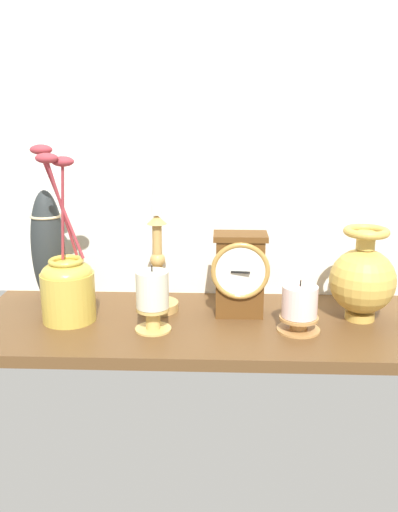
# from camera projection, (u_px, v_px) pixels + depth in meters

# --- Properties ---
(ground_plane) EXTENTS (1.00, 0.36, 0.02)m
(ground_plane) POSITION_uv_depth(u_px,v_px,m) (213.00, 326.00, 1.15)
(ground_plane) COLOR brown
(back_wall) EXTENTS (1.20, 0.02, 0.65)m
(back_wall) POSITION_uv_depth(u_px,v_px,m) (216.00, 155.00, 1.24)
(back_wall) COLOR white
(back_wall) RESTS_ON ground_plane
(mantel_clock) EXTENTS (0.12, 0.08, 0.18)m
(mantel_clock) POSITION_uv_depth(u_px,v_px,m) (240.00, 274.00, 1.16)
(mantel_clock) COLOR #5C3715
(mantel_clock) RESTS_ON ground_plane
(candlestick_tall_left) EXTENTS (0.09, 0.09, 0.41)m
(candlestick_tall_left) POSITION_uv_depth(u_px,v_px,m) (157.00, 250.00, 1.18)
(candlestick_tall_left) COLOR tan
(candlestick_tall_left) RESTS_ON ground_plane
(brass_vase_bulbous) EXTENTS (0.14, 0.14, 0.20)m
(brass_vase_bulbous) POSITION_uv_depth(u_px,v_px,m) (363.00, 278.00, 1.14)
(brass_vase_bulbous) COLOR gold
(brass_vase_bulbous) RESTS_ON ground_plane
(brass_vase_jar) EXTENTS (0.11, 0.11, 0.36)m
(brass_vase_jar) POSITION_uv_depth(u_px,v_px,m) (67.00, 283.00, 1.14)
(brass_vase_jar) COLOR gold
(brass_vase_jar) RESTS_ON ground_plane
(pillar_candle_front) EXTENTS (0.07, 0.07, 0.13)m
(pillar_candle_front) POSITION_uv_depth(u_px,v_px,m) (153.00, 297.00, 1.09)
(pillar_candle_front) COLOR tan
(pillar_candle_front) RESTS_ON ground_plane
(pillar_candle_near_clock) EXTENTS (0.09, 0.09, 0.10)m
(pillar_candle_near_clock) POSITION_uv_depth(u_px,v_px,m) (299.00, 308.00, 1.09)
(pillar_candle_near_clock) COLOR #B58247
(pillar_candle_near_clock) RESTS_ON ground_plane
(tall_ceramic_vase) EXTENTS (0.07, 0.07, 0.26)m
(tall_ceramic_vase) POSITION_uv_depth(u_px,v_px,m) (48.00, 248.00, 1.22)
(tall_ceramic_vase) COLOR #292E2F
(tall_ceramic_vase) RESTS_ON ground_plane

